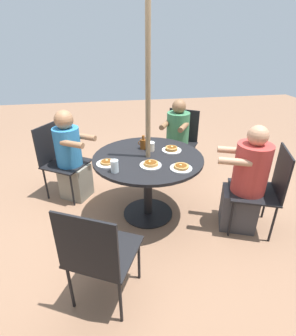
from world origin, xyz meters
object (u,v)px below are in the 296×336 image
Objects in this scene: pancake_plate_a at (107,163)px; diner_north at (71,159)px; pancake_plate_c at (172,149)px; diner_west at (177,143)px; patio_table at (148,167)px; patio_chair_south at (264,186)px; pancake_plate_d at (151,164)px; diner_south at (246,184)px; pancake_plate_b at (181,167)px; syrup_bottle at (143,144)px; coffee_cup at (151,146)px; drinking_glass_a at (115,166)px; patio_chair_east at (98,252)px; patio_chair_north at (59,157)px; patio_chair_west at (180,138)px.

diner_north is at bearing -56.41° from pancake_plate_a.
diner_west is at bearing -110.01° from pancake_plate_c.
patio_table is 1.04× the size of diner_west.
diner_west is 1.42m from pancake_plate_a.
patio_chair_south is 1.19m from pancake_plate_d.
diner_south is at bearing 169.04° from pancake_plate_a.
diner_west reaches higher than pancake_plate_b.
patio_table is at bearing 94.36° from syrup_bottle.
diner_west reaches higher than syrup_bottle.
diner_south is at bearing 95.26° from diner_north.
syrup_bottle is at bearing -39.91° from coffee_cup.
drinking_glass_a reaches higher than patio_table.
diner_west is 1.51m from drinking_glass_a.
patio_chair_east is 1.41m from coffee_cup.
patio_table is 1.04m from diner_south.
pancake_plate_b is 0.63m from syrup_bottle.
pancake_plate_d is at bearing 81.77° from patio_chair_north.
pancake_plate_b is at bearing 157.62° from pancake_plate_d.
patio_table is at bearing 90.00° from patio_chair_east.
pancake_plate_b reaches higher than pancake_plate_a.
syrup_bottle is (0.98, -0.61, 0.28)m from diner_south.
diner_south is (-1.84, 0.93, -0.00)m from diner_north.
diner_south is 1.01m from pancake_plate_d.
patio_chair_south is 4.32× the size of pancake_plate_c.
patio_chair_west is at bearing -125.13° from coffee_cup.
patio_chair_south and patio_chair_west have the same top height.
patio_chair_west is 1.43m from pancake_plate_b.
patio_chair_south is (-2.01, 1.00, -0.00)m from diner_north.
pancake_plate_d is (-1.02, 0.87, 0.23)m from patio_chair_north.
coffee_cup is (0.21, -0.50, 0.03)m from pancake_plate_b.
diner_north is at bearing 45.40° from diner_west.
patio_chair_north is 1.22m from coffee_cup.
patio_chair_east is 7.86× the size of drinking_glass_a.
syrup_bottle is at bearing -124.61° from drinking_glass_a.
diner_south is 1.18m from syrup_bottle.
diner_south is 12.04× the size of coffee_cup.
diner_west is at bearing 87.17° from patio_chair_east.
pancake_plate_a is (-0.60, 0.76, 0.23)m from patio_chair_north.
patio_chair_north is 4.32× the size of pancake_plate_b.
patio_chair_south reaches higher than syrup_bottle.
pancake_plate_d is at bearing 84.89° from patio_chair_east.
syrup_bottle is (0.02, -0.22, 0.19)m from patio_table.
patio_chair_south is at bearing 140.68° from patio_chair_west.
coffee_cup is at bearing 87.43° from diner_west.
pancake_plate_c is (-1.32, 0.54, 0.24)m from patio_chair_north.
pancake_plate_c reaches higher than pancake_plate_b.
patio_table is at bearing 90.00° from patio_chair_north.
diner_north reaches higher than pancake_plate_b.
pancake_plate_a is (1.10, 1.13, 0.23)m from patio_chair_west.
patio_chair_south is at bearing 47.59° from patio_chair_east.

